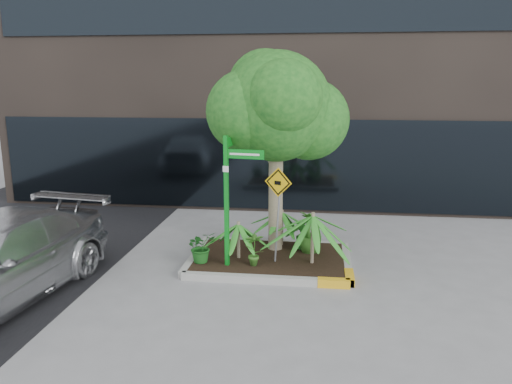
# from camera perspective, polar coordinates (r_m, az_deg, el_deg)

# --- Properties ---
(ground) EXTENTS (80.00, 80.00, 0.00)m
(ground) POSITION_cam_1_polar(r_m,az_deg,el_deg) (10.34, 0.33, -8.64)
(ground) COLOR gray
(ground) RESTS_ON ground
(planter) EXTENTS (3.35, 2.36, 0.15)m
(planter) POSITION_cam_1_polar(r_m,az_deg,el_deg) (10.54, 1.77, -7.64)
(planter) COLOR #9E9E99
(planter) RESTS_ON ground
(tree) EXTENTS (2.95, 2.61, 4.42)m
(tree) POSITION_cam_1_polar(r_m,az_deg,el_deg) (10.45, 2.34, 9.73)
(tree) COLOR gray
(tree) RESTS_ON ground
(palm_front) EXTENTS (1.18, 1.18, 1.31)m
(palm_front) POSITION_cam_1_polar(r_m,az_deg,el_deg) (9.95, 6.54, -2.72)
(palm_front) COLOR gray
(palm_front) RESTS_ON ground
(palm_left) EXTENTS (0.88, 0.88, 0.97)m
(palm_left) POSITION_cam_1_polar(r_m,az_deg,el_deg) (10.25, -2.03, -3.67)
(palm_left) COLOR gray
(palm_left) RESTS_ON ground
(palm_back) EXTENTS (0.91, 0.91, 1.01)m
(palm_back) POSITION_cam_1_polar(r_m,az_deg,el_deg) (11.06, 2.98, -2.32)
(palm_back) COLOR gray
(palm_back) RESTS_ON ground
(shrub_a) EXTENTS (0.81, 0.81, 0.64)m
(shrub_a) POSITION_cam_1_polar(r_m,az_deg,el_deg) (10.19, -6.28, -6.23)
(shrub_a) COLOR #195A1A
(shrub_a) RESTS_ON planter
(shrub_b) EXTENTS (0.71, 0.71, 0.90)m
(shrub_b) POSITION_cam_1_polar(r_m,az_deg,el_deg) (10.75, 6.17, -4.51)
(shrub_b) COLOR #316D20
(shrub_b) RESTS_ON planter
(shrub_c) EXTENTS (0.45, 0.45, 0.69)m
(shrub_c) POSITION_cam_1_polar(r_m,az_deg,el_deg) (9.94, -0.20, -6.49)
(shrub_c) COLOR #356D21
(shrub_c) RESTS_ON planter
(shrub_d) EXTENTS (0.44, 0.44, 0.65)m
(shrub_d) POSITION_cam_1_polar(r_m,az_deg,el_deg) (10.89, 5.38, -4.93)
(shrub_d) COLOR #1E611C
(shrub_d) RESTS_ON planter
(street_sign_post) EXTENTS (0.80, 0.87, 2.74)m
(street_sign_post) POSITION_cam_1_polar(r_m,az_deg,el_deg) (9.69, -3.01, 0.33)
(street_sign_post) COLOR #0C8D1F
(street_sign_post) RESTS_ON ground
(cattle_sign) EXTENTS (0.56, 0.27, 1.92)m
(cattle_sign) POSITION_cam_1_polar(r_m,az_deg,el_deg) (9.96, 2.54, -0.73)
(cattle_sign) COLOR slate
(cattle_sign) RESTS_ON ground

